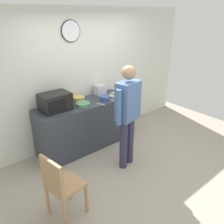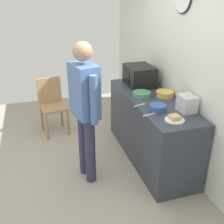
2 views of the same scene
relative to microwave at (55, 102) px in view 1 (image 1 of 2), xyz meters
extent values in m
plane|color=#9E9384|center=(0.83, -1.25, -1.08)|extent=(6.00, 6.00, 0.00)
cube|color=silver|center=(0.83, 0.35, 0.22)|extent=(5.40, 0.10, 2.60)
cylinder|color=white|center=(0.56, 0.28, 1.11)|extent=(0.35, 0.03, 0.35)
cylinder|color=black|center=(0.56, 0.28, 1.11)|extent=(0.38, 0.02, 0.38)
cube|color=#333842|center=(0.57, -0.03, -0.62)|extent=(1.88, 0.62, 0.93)
cube|color=black|center=(0.00, 0.00, 0.00)|extent=(0.50, 0.38, 0.30)
cube|color=black|center=(-0.06, -0.19, 0.00)|extent=(0.30, 0.01, 0.18)
cylinder|color=white|center=(1.27, -0.09, -0.14)|extent=(0.22, 0.22, 0.01)
cube|color=tan|center=(1.27, -0.09, -0.11)|extent=(0.12, 0.12, 0.05)
cylinder|color=#33519E|center=(0.97, -0.15, -0.11)|extent=(0.20, 0.20, 0.07)
cylinder|color=#4C8E60|center=(0.46, -0.15, -0.12)|extent=(0.25, 0.25, 0.06)
cylinder|color=gold|center=(0.56, 0.16, -0.11)|extent=(0.24, 0.24, 0.07)
cube|color=silver|center=(1.09, 0.17, -0.05)|extent=(0.22, 0.18, 0.20)
cube|color=silver|center=(0.76, -0.30, -0.15)|extent=(0.06, 0.17, 0.01)
cube|color=silver|center=(1.05, -0.30, -0.15)|extent=(0.05, 0.17, 0.01)
cylinder|color=#302E4D|center=(0.86, -0.98, -0.64)|extent=(0.13, 0.13, 0.89)
cylinder|color=#302E4D|center=(0.67, -1.02, -0.64)|extent=(0.13, 0.13, 0.89)
cube|color=#47669E|center=(0.77, -1.00, 0.12)|extent=(0.44, 0.32, 0.63)
cylinder|color=#47669E|center=(1.01, -0.95, 0.09)|extent=(0.09, 0.09, 0.57)
cylinder|color=#47669E|center=(0.52, -1.06, 0.09)|extent=(0.09, 0.09, 0.57)
sphere|color=#A37A5B|center=(0.77, -1.00, 0.58)|extent=(0.22, 0.22, 0.22)
cylinder|color=#A87F56|center=(-0.37, -1.44, -0.86)|extent=(0.04, 0.04, 0.45)
cylinder|color=#A87F56|center=(-0.43, -1.09, -0.86)|extent=(0.04, 0.04, 0.45)
cylinder|color=#A87F56|center=(-0.72, -1.50, -0.86)|extent=(0.04, 0.04, 0.45)
cylinder|color=#A87F56|center=(-0.78, -1.15, -0.86)|extent=(0.04, 0.04, 0.45)
cube|color=#A87F56|center=(-0.57, -1.29, -0.61)|extent=(0.46, 0.46, 0.04)
cube|color=#A87F56|center=(-0.75, -1.32, -0.37)|extent=(0.10, 0.40, 0.45)
camera|label=1|loc=(-1.58, -3.43, 1.41)|focal=36.62mm
camera|label=2|loc=(3.63, -1.53, 1.18)|focal=42.75mm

